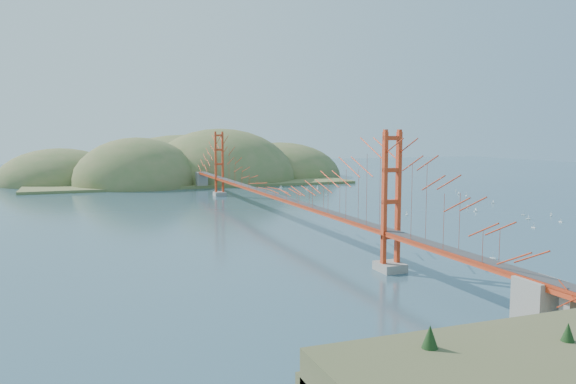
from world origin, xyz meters
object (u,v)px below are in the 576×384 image
object	(u,v)px
fort	(569,334)
sailboat_0	(534,227)
sailboat_1	(523,214)
sailboat_2	(476,211)
bridge	(272,167)

from	to	relation	value
fort	sailboat_0	world-z (taller)	fort
fort	sailboat_1	bearing A→B (deg)	49.36
fort	sailboat_0	size ratio (longest dim) A/B	5.79
sailboat_0	sailboat_2	bearing A→B (deg)	78.67
bridge	sailboat_0	world-z (taller)	bridge
bridge	fort	size ratio (longest dim) A/B	25.51
sailboat_2	sailboat_1	distance (m)	6.53
fort	sailboat_1	distance (m)	51.45
sailboat_0	sailboat_1	distance (m)	10.97
fort	sailboat_0	distance (m)	40.51
fort	sailboat_2	bearing A→B (deg)	56.18
bridge	sailboat_2	bearing A→B (deg)	-6.86
bridge	sailboat_0	distance (m)	33.25
sailboat_0	sailboat_1	bearing A→B (deg)	52.93
fort	sailboat_0	bearing A→B (deg)	48.39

